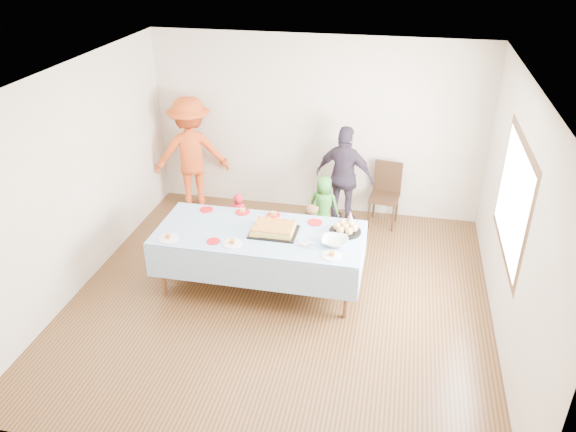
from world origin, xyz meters
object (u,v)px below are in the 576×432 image
birthday_cake (274,229)px  dining_chair (386,190)px  party_table (260,236)px  adult_left (191,153)px

birthday_cake → dining_chair: (1.24, 2.01, -0.30)m
party_table → adult_left: bearing=128.7°
dining_chair → adult_left: 3.04m
party_table → adult_left: (-1.61, 2.00, 0.16)m
dining_chair → adult_left: (-3.02, -0.02, 0.36)m
adult_left → dining_chair: bearing=161.8°
party_table → birthday_cake: bearing=6.5°
birthday_cake → adult_left: size_ratio=0.32×
party_table → adult_left: size_ratio=1.41×
birthday_cake → dining_chair: bearing=58.2°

